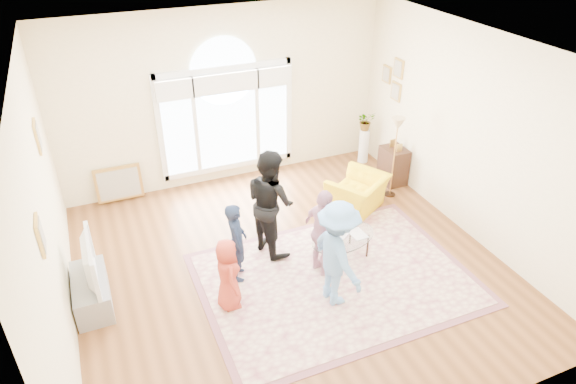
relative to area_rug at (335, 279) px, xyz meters
name	(u,v)px	position (x,y,z in m)	size (l,w,h in m)	color
ground	(290,267)	(-0.48, 0.52, -0.01)	(6.00, 6.00, 0.00)	brown
room_shell	(228,103)	(-0.48, 3.36, 1.56)	(6.00, 6.00, 6.00)	#FCEFC1
area_rug	(335,279)	(0.00, 0.00, 0.00)	(3.60, 2.60, 0.02)	beige
rug_border	(335,279)	(0.00, 0.00, 0.00)	(3.80, 2.80, 0.01)	#814C56
tv_console	(92,292)	(-3.23, 0.82, 0.20)	(0.45, 1.00, 0.42)	gray
television	(85,262)	(-3.23, 0.82, 0.70)	(0.17, 1.02, 0.59)	black
coffee_table	(343,238)	(0.31, 0.39, 0.39)	(1.18, 0.90, 0.54)	silver
armchair	(357,193)	(1.21, 1.55, 0.30)	(0.95, 0.83, 0.62)	yellow
side_cabinet	(393,166)	(2.30, 2.11, 0.34)	(0.40, 0.50, 0.70)	black
floor_lamp	(397,130)	(2.00, 1.72, 1.27)	(0.25, 0.25, 1.51)	black
plant_pedestal	(364,146)	(2.22, 3.07, 0.34)	(0.20, 0.20, 0.70)	white
potted_plant	(366,121)	(2.22, 3.07, 0.88)	(0.34, 0.30, 0.38)	#33722D
leaning_picture	(122,200)	(-2.54, 3.42, -0.01)	(0.80, 0.05, 0.62)	tan
child_red	(228,274)	(-1.55, 0.09, 0.53)	(0.51, 0.33, 1.04)	#B43828
child_navy	(237,242)	(-1.26, 0.60, 0.61)	(0.44, 0.29, 1.21)	#162036
child_black	(270,202)	(-0.58, 1.05, 0.84)	(0.81, 0.63, 1.67)	black
child_pink	(323,233)	(-0.10, 0.24, 0.68)	(0.79, 0.33, 1.35)	#C88BA4
child_blue	(337,254)	(-0.20, -0.36, 0.77)	(0.98, 0.56, 1.52)	#6395D3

